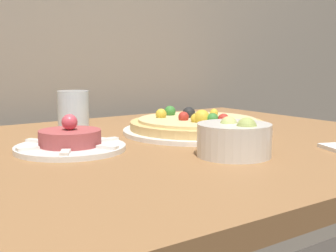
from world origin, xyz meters
TOP-DOWN VIEW (x-y plane):
  - dining_table at (0.00, 0.45)m, footprint 1.11×0.90m
  - pizza_plate at (0.12, 0.50)m, footprint 0.35×0.35m
  - tartare_plate at (-0.21, 0.48)m, footprint 0.21×0.21m
  - small_bowl at (0.01, 0.26)m, footprint 0.13×0.13m
  - drinking_glass at (-0.12, 0.67)m, footprint 0.07×0.07m

SIDE VIEW (x-z plane):
  - dining_table at x=0.00m, z-range 0.26..0.99m
  - tartare_plate at x=-0.21m, z-range 0.70..0.78m
  - pizza_plate at x=0.12m, z-range 0.71..0.77m
  - small_bowl at x=0.01m, z-range 0.72..0.79m
  - drinking_glass at x=-0.12m, z-range 0.72..0.82m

